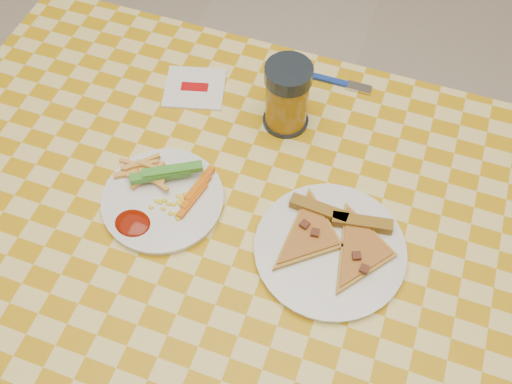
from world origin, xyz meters
TOP-DOWN VIEW (x-y plane):
  - ground at (0.00, 0.00)m, footprint 8.00×8.00m
  - table at (0.00, 0.00)m, footprint 1.28×0.88m
  - plate_left at (-0.16, 0.00)m, footprint 0.25×0.25m
  - plate_right at (0.14, 0.01)m, footprint 0.28×0.28m
  - fries_veggies at (-0.16, 0.02)m, footprint 0.19×0.17m
  - pizza_slices at (0.15, 0.02)m, footprint 0.23×0.21m
  - drink_glass at (-0.01, 0.25)m, footprint 0.09×0.09m
  - napkin at (-0.21, 0.27)m, footprint 0.14×0.14m
  - fork at (0.05, 0.38)m, footprint 0.16×0.02m

SIDE VIEW (x-z plane):
  - ground at x=0.00m, z-range 0.00..0.00m
  - table at x=0.00m, z-range 0.30..1.06m
  - napkin at x=-0.21m, z-range 0.76..0.76m
  - fork at x=0.05m, z-range 0.76..0.76m
  - plate_left at x=-0.16m, z-range 0.76..0.77m
  - plate_right at x=0.14m, z-range 0.76..0.77m
  - pizza_slices at x=0.15m, z-range 0.76..0.79m
  - fries_veggies at x=-0.16m, z-range 0.76..0.80m
  - drink_glass at x=-0.01m, z-range 0.75..0.90m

